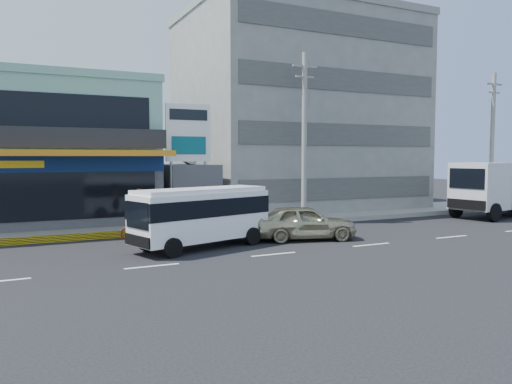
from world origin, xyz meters
TOP-DOWN VIEW (x-y plane):
  - ground at (0.00, 0.00)m, footprint 120.00×120.00m
  - sidewalk at (5.00, 9.50)m, footprint 70.00×5.00m
  - shop_building at (-8.00, 13.95)m, footprint 12.40×11.70m
  - concrete_building at (10.00, 15.00)m, footprint 16.00×12.00m
  - gap_structure at (0.00, 12.00)m, footprint 3.00×6.00m
  - satellite_dish at (0.00, 11.00)m, footprint 1.50×1.50m
  - billboard at (-0.50, 9.20)m, footprint 2.60×0.18m
  - utility_pole_near at (6.00, 7.40)m, footprint 1.60×0.30m
  - utility_pole_far at (22.00, 7.40)m, footprint 1.60×0.30m
  - minibus at (-2.13, 2.69)m, footprint 6.53×3.67m
  - sedan at (3.00, 2.56)m, footprint 5.31×3.26m
  - tanker_truck at (20.00, 4.80)m, footprint 9.39×3.95m
  - motorcycle_rider at (-4.00, 5.90)m, footprint 2.02×1.06m

SIDE VIEW (x-z plane):
  - ground at x=0.00m, z-range 0.00..0.00m
  - sidewalk at x=5.00m, z-range 0.00..0.30m
  - motorcycle_rider at x=-4.00m, z-range -0.42..2.04m
  - sedan at x=3.00m, z-range 0.00..1.69m
  - minibus at x=-2.13m, z-range 0.25..2.86m
  - gap_structure at x=0.00m, z-range 0.00..3.50m
  - tanker_truck at x=20.00m, z-range 0.13..3.73m
  - satellite_dish at x=0.00m, z-range 3.50..3.65m
  - shop_building at x=-8.00m, z-range 0.00..8.00m
  - billboard at x=-0.50m, z-range 1.48..8.38m
  - utility_pole_near at x=6.00m, z-range 0.15..10.15m
  - utility_pole_far at x=22.00m, z-range 0.15..10.15m
  - concrete_building at x=10.00m, z-range 0.00..14.00m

